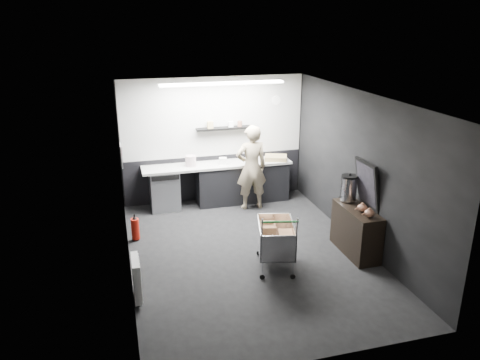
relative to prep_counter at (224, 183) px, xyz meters
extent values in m
plane|color=black|center=(-0.14, -2.42, -0.46)|extent=(5.50, 5.50, 0.00)
plane|color=silver|center=(-0.14, -2.42, 2.24)|extent=(5.50, 5.50, 0.00)
plane|color=black|center=(-0.14, 0.33, 0.89)|extent=(5.50, 0.00, 5.50)
plane|color=black|center=(-0.14, -5.17, 0.89)|extent=(5.50, 0.00, 5.50)
plane|color=black|center=(-2.14, -2.42, 0.89)|extent=(0.00, 5.50, 5.50)
plane|color=black|center=(1.86, -2.42, 0.89)|extent=(0.00, 5.50, 5.50)
cube|color=beige|center=(-0.14, 0.31, 1.39)|extent=(3.95, 0.02, 1.70)
cube|color=black|center=(-0.14, 0.31, 0.04)|extent=(3.95, 0.02, 1.00)
cube|color=black|center=(0.06, 0.20, 1.16)|extent=(1.20, 0.22, 0.04)
cylinder|color=white|center=(1.26, 0.30, 1.69)|extent=(0.20, 0.03, 0.20)
cube|color=white|center=(-2.12, -1.12, 1.09)|extent=(0.02, 0.30, 0.40)
cube|color=red|center=(-2.11, -1.12, 1.16)|extent=(0.02, 0.22, 0.10)
cube|color=white|center=(-2.08, -3.32, -0.11)|extent=(0.10, 0.50, 0.60)
cube|color=white|center=(-0.14, -0.57, 2.21)|extent=(2.40, 0.20, 0.04)
cube|color=black|center=(0.41, 0.00, -0.03)|extent=(2.00, 0.56, 0.85)
cube|color=#B3B4AF|center=(-0.14, 0.00, 0.42)|extent=(3.20, 0.60, 0.05)
cube|color=#9EA0A5|center=(-1.29, 0.00, -0.03)|extent=(0.60, 0.58, 0.85)
cube|color=black|center=(-1.29, -0.30, 0.32)|extent=(0.56, 0.02, 0.10)
imported|color=beige|center=(0.49, -0.45, 0.44)|extent=(0.66, 0.44, 1.80)
cube|color=silver|center=(0.15, -2.95, -0.14)|extent=(0.75, 0.97, 0.02)
cube|color=silver|center=(-0.12, -2.95, 0.08)|extent=(0.23, 0.84, 0.46)
cube|color=silver|center=(0.42, -2.95, 0.08)|extent=(0.23, 0.84, 0.46)
cube|color=silver|center=(0.15, -3.37, 0.08)|extent=(0.55, 0.15, 0.46)
cube|color=silver|center=(0.15, -2.53, 0.08)|extent=(0.55, 0.15, 0.46)
cylinder|color=silver|center=(-0.09, -3.34, -0.28)|extent=(0.02, 0.02, 0.30)
cylinder|color=silver|center=(0.39, -3.34, -0.28)|extent=(0.02, 0.02, 0.30)
cylinder|color=silver|center=(-0.09, -2.56, -0.28)|extent=(0.02, 0.02, 0.30)
cylinder|color=silver|center=(0.39, -2.56, -0.28)|extent=(0.02, 0.02, 0.30)
cylinder|color=green|center=(0.15, -3.43, 0.56)|extent=(0.55, 0.16, 0.03)
cube|color=#8F603C|center=(0.03, -2.85, 0.06)|extent=(0.31, 0.35, 0.39)
cube|color=#8F603C|center=(0.30, -3.07, 0.04)|extent=(0.28, 0.33, 0.35)
cylinder|color=black|center=(-0.09, -3.34, -0.42)|extent=(0.09, 0.05, 0.08)
cylinder|color=black|center=(-0.09, -2.56, -0.42)|extent=(0.09, 0.05, 0.08)
cylinder|color=black|center=(0.39, -3.34, -0.42)|extent=(0.09, 0.05, 0.08)
cylinder|color=black|center=(0.39, -2.56, -0.42)|extent=(0.09, 0.05, 0.08)
cube|color=black|center=(1.64, -2.86, -0.05)|extent=(0.41, 1.09, 0.82)
cylinder|color=silver|center=(1.64, -2.49, 0.59)|extent=(0.27, 0.27, 0.42)
cylinder|color=black|center=(1.64, -2.49, 0.82)|extent=(0.27, 0.27, 0.04)
sphere|color=black|center=(1.64, -2.49, 0.85)|extent=(0.05, 0.05, 0.05)
ellipsoid|color=brown|center=(1.64, -2.99, 0.44)|extent=(0.16, 0.16, 0.13)
ellipsoid|color=brown|center=(1.64, -3.22, 0.44)|extent=(0.16, 0.16, 0.13)
cube|color=black|center=(1.80, -2.81, 0.77)|extent=(0.19, 0.64, 0.82)
cube|color=black|center=(1.78, -2.81, 0.77)|extent=(0.13, 0.55, 0.70)
cylinder|color=#B0170B|center=(-1.99, -1.37, -0.24)|extent=(0.15, 0.15, 0.39)
cone|color=black|center=(-1.99, -1.37, -0.02)|extent=(0.10, 0.10, 0.06)
cylinder|color=black|center=(-1.99, -1.37, 0.02)|extent=(0.03, 0.03, 0.06)
cube|color=tan|center=(1.16, -0.05, 0.49)|extent=(0.57, 0.50, 0.09)
cylinder|color=beige|center=(-0.71, 0.00, 0.55)|extent=(0.22, 0.22, 0.22)
cube|color=white|center=(-0.03, -0.05, 0.51)|extent=(0.17, 0.15, 0.14)
camera|label=1|loc=(-2.18, -9.33, 3.41)|focal=35.00mm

